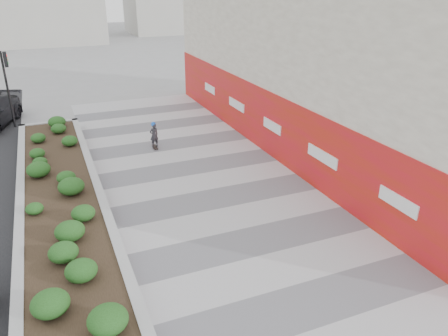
% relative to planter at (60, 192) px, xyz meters
% --- Properties ---
extents(ground, '(160.00, 160.00, 0.00)m').
position_rel_planter_xyz_m(ground, '(5.50, -7.00, -0.42)').
color(ground, gray).
rests_on(ground, ground).
extents(walkway, '(8.00, 36.00, 0.01)m').
position_rel_planter_xyz_m(walkway, '(5.50, -4.00, -0.41)').
color(walkway, '#A8A8AD').
rests_on(walkway, ground).
extents(building, '(6.04, 24.08, 8.00)m').
position_rel_planter_xyz_m(building, '(12.48, 1.98, 3.56)').
color(building, '#BEB1A2').
rests_on(building, ground).
extents(planter, '(3.00, 18.00, 0.90)m').
position_rel_planter_xyz_m(planter, '(0.00, 0.00, 0.00)').
color(planter, '#9E9EA0').
rests_on(planter, ground).
extents(traffic_signal_near, '(0.33, 0.28, 4.20)m').
position_rel_planter_xyz_m(traffic_signal_near, '(-1.73, 10.50, 2.34)').
color(traffic_signal_near, black).
rests_on(traffic_signal_near, ground).
extents(manhole_cover, '(0.44, 0.44, 0.01)m').
position_rel_planter_xyz_m(manhole_cover, '(6.00, -4.00, -0.42)').
color(manhole_cover, '#595654').
rests_on(manhole_cover, ground).
extents(skateboarder, '(0.49, 0.73, 1.36)m').
position_rel_planter_xyz_m(skateboarder, '(4.66, 4.17, 0.27)').
color(skateboarder, beige).
rests_on(skateboarder, ground).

